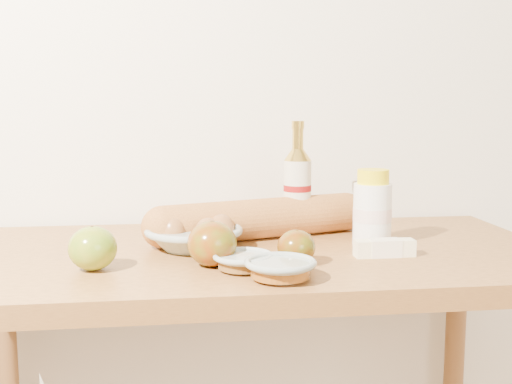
{
  "coord_description": "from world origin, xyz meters",
  "views": [
    {
      "loc": [
        -0.16,
        -0.06,
        1.2
      ],
      "look_at": [
        0.0,
        1.15,
        1.02
      ],
      "focal_mm": 45.0,
      "sensor_mm": 36.0,
      "label": 1
    }
  ],
  "objects_px": {
    "table": "(254,309)",
    "baguette": "(260,219)",
    "egg_bowl": "(195,235)",
    "cream_bottle": "(372,210)",
    "bourbon_bottle": "(297,189)"
  },
  "relations": [
    {
      "from": "bourbon_bottle",
      "to": "egg_bowl",
      "type": "relative_size",
      "value": 0.97
    },
    {
      "from": "table",
      "to": "cream_bottle",
      "type": "height_order",
      "value": "cream_bottle"
    },
    {
      "from": "table",
      "to": "baguette",
      "type": "height_order",
      "value": "baguette"
    },
    {
      "from": "cream_bottle",
      "to": "egg_bowl",
      "type": "height_order",
      "value": "cream_bottle"
    },
    {
      "from": "table",
      "to": "cream_bottle",
      "type": "bearing_deg",
      "value": 2.81
    },
    {
      "from": "cream_bottle",
      "to": "baguette",
      "type": "height_order",
      "value": "cream_bottle"
    },
    {
      "from": "egg_bowl",
      "to": "baguette",
      "type": "relative_size",
      "value": 0.5
    },
    {
      "from": "bourbon_bottle",
      "to": "baguette",
      "type": "xyz_separation_m",
      "value": [
        -0.09,
        -0.04,
        -0.06
      ]
    },
    {
      "from": "table",
      "to": "baguette",
      "type": "xyz_separation_m",
      "value": [
        0.03,
        0.1,
        0.17
      ]
    },
    {
      "from": "egg_bowl",
      "to": "bourbon_bottle",
      "type": "bearing_deg",
      "value": 26.48
    },
    {
      "from": "egg_bowl",
      "to": "baguette",
      "type": "height_order",
      "value": "baguette"
    },
    {
      "from": "table",
      "to": "cream_bottle",
      "type": "xyz_separation_m",
      "value": [
        0.25,
        0.01,
        0.2
      ]
    },
    {
      "from": "table",
      "to": "baguette",
      "type": "relative_size",
      "value": 2.31
    },
    {
      "from": "cream_bottle",
      "to": "baguette",
      "type": "distance_m",
      "value": 0.24
    },
    {
      "from": "bourbon_bottle",
      "to": "egg_bowl",
      "type": "xyz_separation_m",
      "value": [
        -0.23,
        -0.11,
        -0.07
      ]
    }
  ]
}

